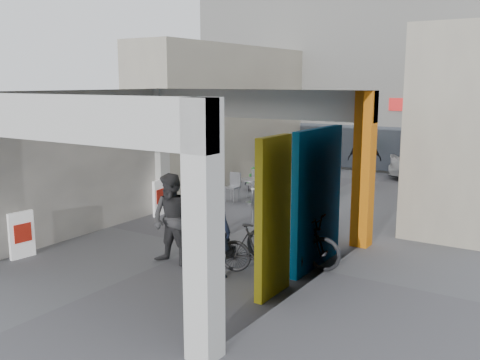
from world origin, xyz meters
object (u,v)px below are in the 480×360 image
Objects in this scene: border_collie at (226,247)px; bicycle_rear at (260,249)px; man_back_turned at (172,220)px; cafe_set at (254,191)px; man_crates at (364,159)px; produce_stand at (264,182)px; bicycle_front at (292,240)px; man_with_dog at (215,230)px; man_elderly at (271,217)px; white_van at (439,164)px.

bicycle_rear is at bearing -12.48° from border_collie.
bicycle_rear reaches higher than border_collie.
man_back_turned reaches higher than border_collie.
cafe_set is 0.75× the size of man_crates.
man_back_turned is (2.17, -7.43, 0.63)m from produce_stand.
man_back_turned is 0.92× the size of bicycle_front.
man_crates is at bearing -85.79° from man_with_dog.
produce_stand is 7.77m from man_back_turned.
cafe_set is 1.27× the size of produce_stand.
produce_stand is 0.65× the size of man_with_dog.
bicycle_rear is (3.50, -5.51, 0.18)m from cafe_set.
man_crates reaches higher than cafe_set.
cafe_set reaches higher than border_collie.
produce_stand is at bearing 104.88° from man_back_turned.
man_crates is at bearing -9.88° from bicycle_rear.
produce_stand is 7.08m from border_collie.
man_crates is (2.57, 2.63, 0.68)m from produce_stand.
man_crates reaches higher than border_collie.
man_back_turned reaches higher than man_with_dog.
man_elderly is at bearing -54.30° from cafe_set.
cafe_set is 6.73m from man_with_dog.
man_crates is at bearing 92.17° from man_elderly.
man_elderly reaches higher than bicycle_front.
bicycle_rear is at bearing 155.13° from bicycle_front.
cafe_set is 2.56× the size of border_collie.
bicycle_rear is at bearing 160.11° from white_van.
man_with_dog is (3.30, -7.53, 0.61)m from produce_stand.
white_van is at bearing 59.25° from cafe_set.
border_collie is 0.32× the size of man_with_dog.
produce_stand is at bearing -66.20° from man_with_dog.
produce_stand is at bearing 30.16° from bicycle_front.
bicycle_front is at bearing -40.78° from man_elderly.
man_crates is at bearing 86.30° from man_back_turned.
produce_stand is 7.51m from bicycle_front.
bicycle_rear is at bearing 13.26° from man_back_turned.
border_collie is (2.36, -5.04, -0.09)m from cafe_set.
white_van is at bearing 91.93° from border_collie.
cafe_set is at bearing 14.27° from bicycle_rear.
border_collie is 1.26m from bicycle_rear.
man_back_turned is at bearing 86.51° from bicycle_rear.
border_collie is at bearing 97.82° from bicycle_front.
border_collie is at bearing 154.59° from white_van.
produce_stand is at bearing 31.39° from man_crates.
white_van reaches higher than border_collie.
cafe_set is at bearing -64.89° from man_with_dog.
man_back_turned is 0.95× the size of man_crates.
man_crates is 1.20× the size of bicycle_rear.
man_elderly reaches higher than border_collie.
man_crates is 3.40m from white_van.
man_back_turned reaches higher than bicycle_rear.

